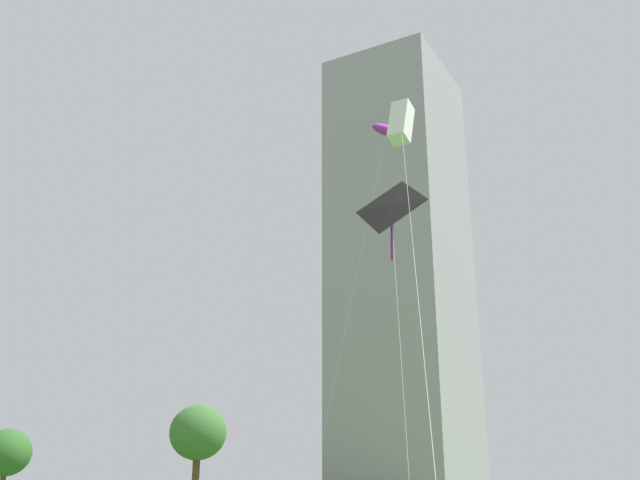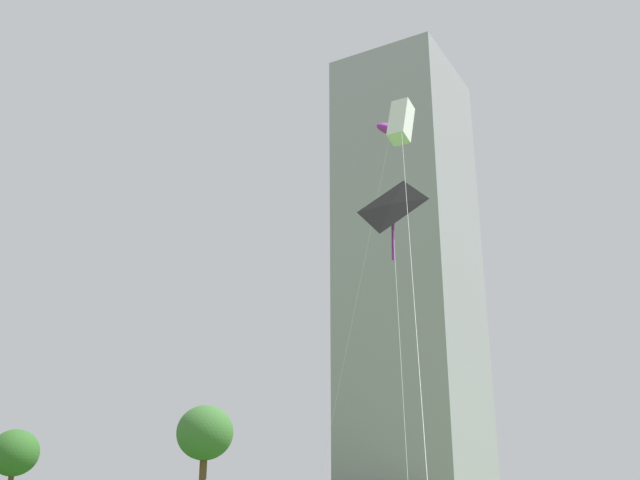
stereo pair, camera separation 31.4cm
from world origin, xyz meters
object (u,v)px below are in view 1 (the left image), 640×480
Objects in this scene: distant_highrise_0 at (401,265)px; kite_flying_2 at (386,131)px; kite_flying_3 at (401,123)px; kite_flying_5 at (391,207)px; park_tree_0 at (198,433)px; park_tree_1 at (7,453)px.

kite_flying_2 is at bearing -68.29° from distant_highrise_0.
kite_flying_3 is at bearing -63.89° from kite_flying_2.
kite_flying_3 is 0.19× the size of distant_highrise_0.
kite_flying_5 is 32.53m from park_tree_0.
distant_highrise_0 reaches higher than kite_flying_2.
kite_flying_5 is at bearing -13.87° from park_tree_1.
kite_flying_5 is at bearing -68.01° from distant_highrise_0.
kite_flying_3 is at bearing -39.62° from park_tree_0.
kite_flying_3 is 32.70m from park_tree_1.
park_tree_1 is (-21.44, -8.54, -19.44)m from kite_flying_2.
kite_flying_3 reaches higher than kite_flying_5.
kite_flying_2 is 76.67m from distant_highrise_0.
kite_flying_2 is 0.32× the size of distant_highrise_0.
kite_flying_5 is (-1.31, 1.83, -2.07)m from kite_flying_3.
kite_flying_5 reaches higher than park_tree_0.
kite_flying_5 is 1.66× the size of park_tree_0.
park_tree_1 is at bearing 163.46° from kite_flying_3.
kite_flying_3 is at bearing -67.73° from distant_highrise_0.
park_tree_0 reaches higher than park_tree_1.
kite_flying_5 reaches higher than park_tree_1.
park_tree_1 is (-28.68, 7.08, -7.42)m from kite_flying_5.
park_tree_0 is at bearing 166.23° from kite_flying_2.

